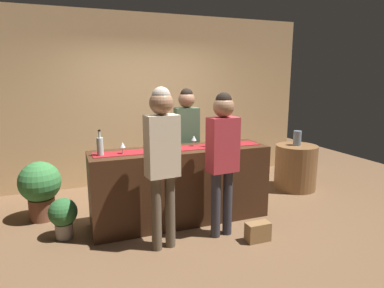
# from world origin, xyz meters

# --- Properties ---
(ground_plane) EXTENTS (10.00, 10.00, 0.00)m
(ground_plane) POSITION_xyz_m (0.00, 0.00, 0.00)
(ground_plane) COLOR brown
(back_wall) EXTENTS (6.00, 0.12, 2.90)m
(back_wall) POSITION_xyz_m (0.00, 1.90, 1.45)
(back_wall) COLOR tan
(back_wall) RESTS_ON ground
(bar_counter) EXTENTS (2.27, 0.60, 0.96)m
(bar_counter) POSITION_xyz_m (0.00, 0.00, 0.48)
(bar_counter) COLOR #3D2314
(bar_counter) RESTS_ON ground
(counter_runner_cloth) EXTENTS (2.15, 0.28, 0.01)m
(counter_runner_cloth) POSITION_xyz_m (0.00, 0.00, 0.96)
(counter_runner_cloth) COLOR maroon
(counter_runner_cloth) RESTS_ON bar_counter
(wine_bottle_clear) EXTENTS (0.07, 0.07, 0.30)m
(wine_bottle_clear) POSITION_xyz_m (-0.98, -0.03, 1.07)
(wine_bottle_clear) COLOR #B2C6C1
(wine_bottle_clear) RESTS_ON bar_counter
(wine_bottle_amber) EXTENTS (0.07, 0.07, 0.30)m
(wine_bottle_amber) POSITION_xyz_m (0.40, -0.05, 1.07)
(wine_bottle_amber) COLOR brown
(wine_bottle_amber) RESTS_ON bar_counter
(wine_glass_near_customer) EXTENTS (0.07, 0.07, 0.14)m
(wine_glass_near_customer) POSITION_xyz_m (-0.38, -0.07, 1.06)
(wine_glass_near_customer) COLOR silver
(wine_glass_near_customer) RESTS_ON bar_counter
(wine_glass_mid_counter) EXTENTS (0.07, 0.07, 0.14)m
(wine_glass_mid_counter) POSITION_xyz_m (-0.73, -0.03, 1.06)
(wine_glass_mid_counter) COLOR silver
(wine_glass_mid_counter) RESTS_ON bar_counter
(wine_glass_far_end) EXTENTS (0.07, 0.07, 0.14)m
(wine_glass_far_end) POSITION_xyz_m (0.21, 0.07, 1.06)
(wine_glass_far_end) COLOR silver
(wine_glass_far_end) RESTS_ON bar_counter
(bartender) EXTENTS (0.36, 0.24, 1.69)m
(bartender) POSITION_xyz_m (0.29, 0.58, 1.04)
(bartender) COLOR #26262B
(bartender) RESTS_ON ground
(customer_sipping) EXTENTS (0.36, 0.24, 1.68)m
(customer_sipping) POSITION_xyz_m (0.31, -0.57, 1.04)
(customer_sipping) COLOR #33333D
(customer_sipping) RESTS_ON ground
(customer_browsing) EXTENTS (0.36, 0.25, 1.75)m
(customer_browsing) POSITION_xyz_m (-0.41, -0.61, 1.09)
(customer_browsing) COLOR brown
(customer_browsing) RESTS_ON ground
(round_side_table) EXTENTS (0.68, 0.68, 0.74)m
(round_side_table) POSITION_xyz_m (2.20, 0.51, 0.37)
(round_side_table) COLOR brown
(round_side_table) RESTS_ON ground
(vase_on_side_table) EXTENTS (0.13, 0.13, 0.24)m
(vase_on_side_table) POSITION_xyz_m (2.20, 0.51, 0.86)
(vase_on_side_table) COLOR slate
(vase_on_side_table) RESTS_ON round_side_table
(potted_plant_tall) EXTENTS (0.53, 0.53, 0.78)m
(potted_plant_tall) POSITION_xyz_m (-1.70, 0.68, 0.45)
(potted_plant_tall) COLOR brown
(potted_plant_tall) RESTS_ON ground
(potted_plant_small) EXTENTS (0.33, 0.33, 0.48)m
(potted_plant_small) POSITION_xyz_m (-1.44, 0.03, 0.28)
(potted_plant_small) COLOR #9E9389
(potted_plant_small) RESTS_ON ground
(handbag) EXTENTS (0.28, 0.14, 0.22)m
(handbag) POSITION_xyz_m (0.63, -0.85, 0.11)
(handbag) COLOR olive
(handbag) RESTS_ON ground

